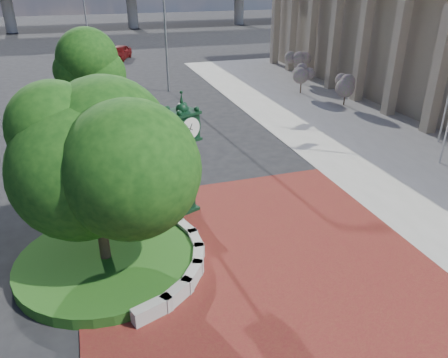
% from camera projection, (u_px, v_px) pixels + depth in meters
% --- Properties ---
extents(ground, '(200.00, 200.00, 0.00)m').
position_uv_depth(ground, '(241.00, 241.00, 16.64)').
color(ground, black).
rests_on(ground, ground).
extents(plaza, '(12.00, 12.00, 0.04)m').
position_uv_depth(plaza, '(251.00, 255.00, 15.78)').
color(plaza, maroon).
rests_on(plaza, ground).
extents(sidewalk, '(20.00, 50.00, 0.04)m').
position_uv_depth(sidewalk, '(412.00, 122.00, 29.67)').
color(sidewalk, '#9E9B93').
rests_on(sidewalk, ground).
extents(planter_wall, '(2.96, 6.77, 0.54)m').
position_uv_depth(planter_wall, '(171.00, 248.00, 15.77)').
color(planter_wall, '#9E9B93').
rests_on(planter_wall, ground).
extents(grass_bed, '(6.10, 6.10, 0.40)m').
position_uv_depth(grass_bed, '(107.00, 261.00, 15.17)').
color(grass_bed, '#194814').
rests_on(grass_bed, ground).
extents(tree_planter, '(5.20, 5.20, 6.33)m').
position_uv_depth(tree_planter, '(93.00, 169.00, 13.64)').
color(tree_planter, '#38281C').
rests_on(tree_planter, ground).
extents(tree_street, '(4.40, 4.40, 5.45)m').
position_uv_depth(tree_street, '(96.00, 70.00, 29.57)').
color(tree_street, '#38281C').
rests_on(tree_street, ground).
extents(post_clock, '(1.33, 1.33, 5.12)m').
position_uv_depth(post_clock, '(184.00, 149.00, 17.60)').
color(post_clock, black).
rests_on(post_clock, ground).
extents(parked_car, '(3.50, 4.93, 1.56)m').
position_uv_depth(parked_car, '(120.00, 52.00, 50.29)').
color(parked_car, '#5D0D0D').
rests_on(parked_car, ground).
extents(street_lamp_near, '(2.13, 1.10, 10.08)m').
position_uv_depth(street_lamp_near, '(168.00, 18.00, 34.75)').
color(street_lamp_near, slate).
rests_on(street_lamp_near, ground).
extents(street_lamp_far, '(2.20, 0.98, 10.20)m').
position_uv_depth(street_lamp_far, '(86.00, 4.00, 48.00)').
color(street_lamp_far, slate).
rests_on(street_lamp_far, ground).
extents(shrub_near, '(1.20, 1.20, 2.20)m').
position_uv_depth(shrub_near, '(346.00, 85.00, 32.64)').
color(shrub_near, '#38281C').
rests_on(shrub_near, ground).
extents(shrub_mid, '(1.20, 1.20, 2.20)m').
position_uv_depth(shrub_mid, '(302.00, 74.00, 35.94)').
color(shrub_mid, '#38281C').
rests_on(shrub_mid, ground).
extents(shrub_far, '(1.20, 1.20, 2.20)m').
position_uv_depth(shrub_far, '(297.00, 64.00, 39.85)').
color(shrub_far, '#38281C').
rests_on(shrub_far, ground).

